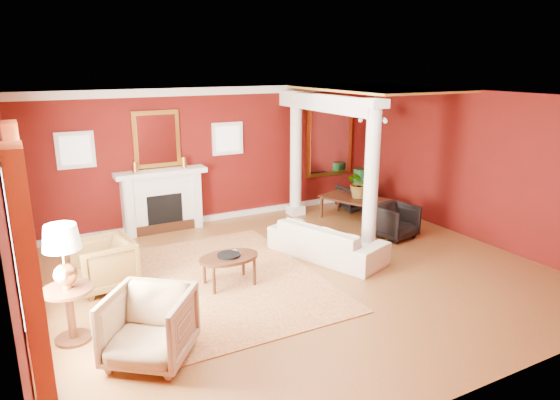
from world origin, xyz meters
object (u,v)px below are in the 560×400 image
coffee_table (229,259)px  side_table (64,264)px  armchair_stripe (149,323)px  armchair_leopard (104,262)px  dining_table (356,202)px  sofa (327,235)px

coffee_table → side_table: (-2.38, -0.56, 0.60)m
side_table → armchair_stripe: bearing=-49.6°
armchair_leopard → armchair_stripe: bearing=-2.7°
coffee_table → dining_table: size_ratio=0.65×
armchair_stripe → armchair_leopard: bearing=131.0°
sofa → coffee_table: size_ratio=2.23×
armchair_stripe → coffee_table: bearing=80.0°
sofa → coffee_table: bearing=77.0°
dining_table → sofa: bearing=109.3°
side_table → dining_table: 6.63m
coffee_table → side_table: size_ratio=0.63×
sofa → coffee_table: (-2.00, -0.26, 0.02)m
armchair_stripe → dining_table: 6.31m
sofa → armchair_stripe: size_ratio=2.27×
sofa → armchair_stripe: 4.01m
sofa → side_table: bearing=80.2°
armchair_stripe → dining_table: size_ratio=0.64×
coffee_table → dining_table: (3.78, 1.80, -0.03)m
armchair_leopard → armchair_stripe: 2.28m
armchair_stripe → coffee_table: size_ratio=0.98×
coffee_table → dining_table: 4.19m
side_table → dining_table: bearing=21.0°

